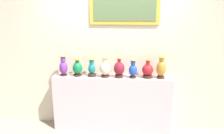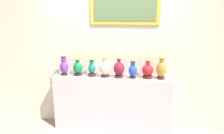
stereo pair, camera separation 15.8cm
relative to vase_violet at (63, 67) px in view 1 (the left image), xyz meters
name	(u,v)px [view 1 (the left image)]	position (x,y,z in m)	size (l,w,h in m)	color
ground_plane	(112,128)	(0.85, 0.03, -1.17)	(10.75, 10.75, 0.00)	gray
display_shelf	(112,103)	(0.85, 0.03, -0.67)	(2.08, 0.30, 1.00)	beige
back_wall	(113,43)	(0.85, 0.24, 0.38)	(4.75, 0.14, 3.08)	beige
vase_violet	(63,67)	(0.00, 0.00, 0.00)	(0.14, 0.14, 0.37)	#382319
vase_emerald	(77,68)	(0.25, 0.01, -0.02)	(0.17, 0.17, 0.31)	#382319
vase_teal	(92,68)	(0.50, 0.01, -0.02)	(0.14, 0.14, 0.32)	#382319
vase_ivory	(105,68)	(0.73, -0.01, -0.01)	(0.19, 0.19, 0.35)	#382319
vase_burgundy	(119,69)	(0.97, -0.01, -0.01)	(0.18, 0.18, 0.35)	#382319
vase_sapphire	(133,69)	(1.21, -0.01, -0.02)	(0.14, 0.14, 0.33)	#382319
vase_crimson	(148,70)	(1.46, 0.02, -0.03)	(0.19, 0.19, 0.32)	#382319
vase_ochre	(161,68)	(1.68, 0.01, 0.01)	(0.16, 0.16, 0.37)	#382319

